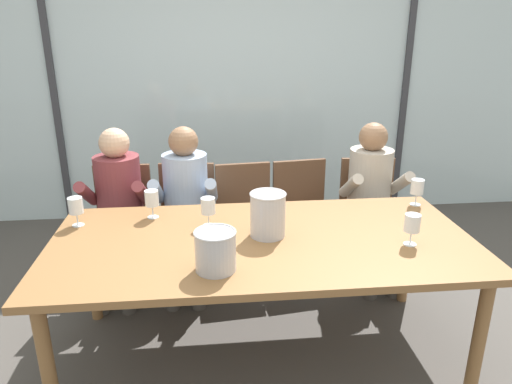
# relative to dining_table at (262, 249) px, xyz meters

# --- Properties ---
(ground) EXTENTS (14.00, 14.00, 0.00)m
(ground) POSITION_rel_dining_table_xyz_m (0.00, 1.00, -0.69)
(ground) COLOR #4C4742
(window_glass_panel) EXTENTS (7.53, 0.03, 2.60)m
(window_glass_panel) POSITION_rel_dining_table_xyz_m (0.00, 2.28, 0.61)
(window_glass_panel) COLOR silver
(window_glass_panel) RESTS_ON ground
(window_mullion_left) EXTENTS (0.06, 0.06, 2.60)m
(window_mullion_left) POSITION_rel_dining_table_xyz_m (-1.69, 2.26, 0.61)
(window_mullion_left) COLOR #38383D
(window_mullion_left) RESTS_ON ground
(window_mullion_right) EXTENTS (0.06, 0.06, 2.60)m
(window_mullion_right) POSITION_rel_dining_table_xyz_m (1.69, 2.26, 0.61)
(window_mullion_right) COLOR #38383D
(window_mullion_right) RESTS_ON ground
(hillside_vineyard) EXTENTS (13.53, 2.40, 2.07)m
(hillside_vineyard) POSITION_rel_dining_table_xyz_m (0.00, 5.71, 0.35)
(hillside_vineyard) COLOR #568942
(hillside_vineyard) RESTS_ON ground
(dining_table) EXTENTS (2.33, 1.13, 0.75)m
(dining_table) POSITION_rel_dining_table_xyz_m (0.00, 0.00, 0.00)
(dining_table) COLOR olive
(dining_table) RESTS_ON ground
(chair_near_curtain) EXTENTS (0.45, 0.45, 0.88)m
(chair_near_curtain) POSITION_rel_dining_table_xyz_m (-0.94, 1.01, -0.17)
(chair_near_curtain) COLOR brown
(chair_near_curtain) RESTS_ON ground
(chair_left_of_center) EXTENTS (0.48, 0.48, 0.88)m
(chair_left_of_center) POSITION_rel_dining_table_xyz_m (-0.46, 1.00, -0.17)
(chair_left_of_center) COLOR brown
(chair_left_of_center) RESTS_ON ground
(chair_center) EXTENTS (0.48, 0.48, 0.88)m
(chair_center) POSITION_rel_dining_table_xyz_m (-0.02, 0.95, -0.17)
(chair_center) COLOR brown
(chair_center) RESTS_ON ground
(chair_right_of_center) EXTENTS (0.49, 0.49, 0.88)m
(chair_right_of_center) POSITION_rel_dining_table_xyz_m (0.43, 0.99, -0.17)
(chair_right_of_center) COLOR brown
(chair_right_of_center) RESTS_ON ground
(chair_near_window_right) EXTENTS (0.47, 0.47, 0.88)m
(chair_near_window_right) POSITION_rel_dining_table_xyz_m (0.96, 1.00, -0.17)
(chair_near_window_right) COLOR brown
(chair_near_window_right) RESTS_ON ground
(person_maroon_top) EXTENTS (0.48, 0.62, 1.20)m
(person_maroon_top) POSITION_rel_dining_table_xyz_m (-0.93, 0.84, -0.00)
(person_maroon_top) COLOR brown
(person_maroon_top) RESTS_ON ground
(person_pale_blue_shirt) EXTENTS (0.47, 0.62, 1.20)m
(person_pale_blue_shirt) POSITION_rel_dining_table_xyz_m (-0.46, 0.84, -0.00)
(person_pale_blue_shirt) COLOR #9EB2D1
(person_pale_blue_shirt) RESTS_ON ground
(person_beige_jumper) EXTENTS (0.47, 0.62, 1.20)m
(person_beige_jumper) POSITION_rel_dining_table_xyz_m (0.92, 0.84, -0.00)
(person_beige_jumper) COLOR #B7AD9E
(person_beige_jumper) RESTS_ON ground
(ice_bucket_primary) EXTENTS (0.20, 0.20, 0.25)m
(ice_bucket_primary) POSITION_rel_dining_table_xyz_m (0.03, 0.04, 0.19)
(ice_bucket_primary) COLOR #B7B7BC
(ice_bucket_primary) RESTS_ON dining_table
(ice_bucket_secondary) EXTENTS (0.20, 0.20, 0.20)m
(ice_bucket_secondary) POSITION_rel_dining_table_xyz_m (-0.26, -0.32, 0.17)
(ice_bucket_secondary) COLOR #B7B7BC
(ice_bucket_secondary) RESTS_ON dining_table
(wine_glass_by_left_taster) EXTENTS (0.08, 0.08, 0.17)m
(wine_glass_by_left_taster) POSITION_rel_dining_table_xyz_m (-0.29, 0.21, 0.18)
(wine_glass_by_left_taster) COLOR silver
(wine_glass_by_left_taster) RESTS_ON dining_table
(wine_glass_near_bucket) EXTENTS (0.08, 0.08, 0.17)m
(wine_glass_near_bucket) POSITION_rel_dining_table_xyz_m (-0.63, 0.37, 0.18)
(wine_glass_near_bucket) COLOR silver
(wine_glass_near_bucket) RESTS_ON dining_table
(wine_glass_center_pour) EXTENTS (0.08, 0.08, 0.17)m
(wine_glass_center_pour) POSITION_rel_dining_table_xyz_m (-1.06, 0.29, 0.18)
(wine_glass_center_pour) COLOR silver
(wine_glass_center_pour) RESTS_ON dining_table
(wine_glass_by_right_taster) EXTENTS (0.08, 0.08, 0.17)m
(wine_glass_by_right_taster) POSITION_rel_dining_table_xyz_m (1.06, 0.41, 0.18)
(wine_glass_by_right_taster) COLOR silver
(wine_glass_by_right_taster) RESTS_ON dining_table
(wine_glass_spare_empty) EXTENTS (0.08, 0.08, 0.17)m
(wine_glass_spare_empty) POSITION_rel_dining_table_xyz_m (0.78, -0.15, 0.18)
(wine_glass_spare_empty) COLOR silver
(wine_glass_spare_empty) RESTS_ON dining_table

